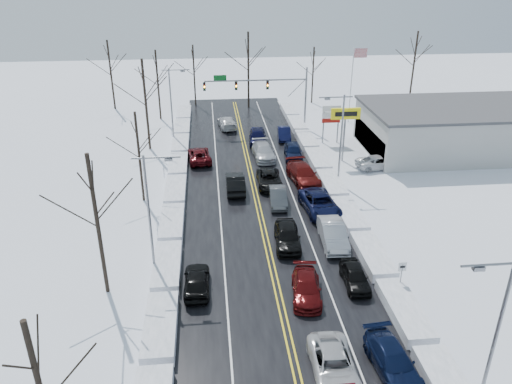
{
  "coord_description": "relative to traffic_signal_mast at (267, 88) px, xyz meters",
  "views": [
    {
      "loc": [
        -4.23,
        -34.66,
        20.55
      ],
      "look_at": [
        -0.42,
        3.46,
        2.5
      ],
      "focal_mm": 35.0,
      "sensor_mm": 36.0,
      "label": 1
    }
  ],
  "objects": [
    {
      "name": "tree_left_c",
      "position": [
        -13.95,
        -19.99,
        0.46
      ],
      "size": [
        3.4,
        3.4,
        8.5
      ],
      "color": "#2D231C",
      "rests_on": "ground"
    },
    {
      "name": "tree_far_a",
      "position": [
        -21.45,
        12.01,
        1.51
      ],
      "size": [
        4.0,
        4.0,
        10.0
      ],
      "color": "#2D231C",
      "rests_on": "ground"
    },
    {
      "name": "queued_car_3",
      "position": [
        -1.63,
        -35.87,
        -5.48
      ],
      "size": [
        2.47,
        4.84,
        1.34
      ],
      "primitive_type": "imported",
      "rotation": [
        0.0,
        0.0,
        -0.13
      ],
      "color": "#4A090A",
      "rests_on": "ground"
    },
    {
      "name": "streetlight_nw",
      "position": [
        -11.74,
        -3.99,
        -0.17
      ],
      "size": [
        3.2,
        0.25,
        9.0
      ],
      "color": "slate",
      "rests_on": "ground"
    },
    {
      "name": "queued_car_16",
      "position": [
        1.73,
        -10.71,
        -5.48
      ],
      "size": [
        2.37,
        4.97,
        1.64
      ],
      "primitive_type": "imported",
      "rotation": [
        0.0,
        0.0,
        -0.09
      ],
      "color": "black",
      "rests_on": "ground"
    },
    {
      "name": "oncoming_car_2",
      "position": [
        -5.17,
        1.18,
        -5.48
      ],
      "size": [
        2.66,
        5.34,
        1.49
      ],
      "primitive_type": "imported",
      "rotation": [
        0.0,
        0.0,
        3.26
      ],
      "color": "silver",
      "rests_on": "ground"
    },
    {
      "name": "tree_left_a",
      "position": [
        -14.45,
        -47.99,
        0.81
      ],
      "size": [
        3.6,
        3.6,
        9.0
      ],
      "color": "#2D231C",
      "rests_on": "ground"
    },
    {
      "name": "oncoming_car_1",
      "position": [
        -8.8,
        -10.54,
        -5.48
      ],
      "size": [
        2.87,
        5.33,
        1.42
      ],
      "primitive_type": "imported",
      "rotation": [
        0.0,
        0.0,
        3.24
      ],
      "color": "#4E0A0E",
      "rests_on": "ground"
    },
    {
      "name": "streetlight_se",
      "position": [
        4.85,
        -45.99,
        -0.17
      ],
      "size": [
        3.2,
        0.25,
        9.0
      ],
      "color": "slate",
      "rests_on": "ground"
    },
    {
      "name": "parked_car_2",
      "position": [
        11.66,
        -6.12,
        -5.48
      ],
      "size": [
        2.08,
        4.91,
        1.65
      ],
      "primitive_type": "imported",
      "rotation": [
        0.0,
        0.0,
        3.17
      ],
      "color": "black",
      "rests_on": "ground"
    },
    {
      "name": "parked_car_0",
      "position": [
        10.39,
        -14.55,
        -5.48
      ],
      "size": [
        5.25,
        2.91,
        1.39
      ],
      "primitive_type": "imported",
      "rotation": [
        0.0,
        0.0,
        1.69
      ],
      "color": "white",
      "rests_on": "ground"
    },
    {
      "name": "queued_car_8",
      "position": [
        -1.76,
        -5.16,
        -5.48
      ],
      "size": [
        2.46,
        5.18,
        1.71
      ],
      "primitive_type": "imported",
      "rotation": [
        0.0,
        0.0,
        -0.09
      ],
      "color": "black",
      "rests_on": "ground"
    },
    {
      "name": "streetlight_ne",
      "position": [
        4.85,
        -17.99,
        -0.17
      ],
      "size": [
        3.2,
        0.25,
        9.0
      ],
      "color": "slate",
      "rests_on": "ground"
    },
    {
      "name": "tree_far_c",
      "position": [
        -1.45,
        11.01,
        2.21
      ],
      "size": [
        4.4,
        4.4,
        11.0
      ],
      "color": "#2D231C",
      "rests_on": "ground"
    },
    {
      "name": "parked_car_1",
      "position": [
        13.73,
        -11.75,
        -5.48
      ],
      "size": [
        2.69,
        5.35,
        1.49
      ],
      "primitive_type": "imported",
      "rotation": [
        0.0,
        0.0,
        -0.12
      ],
      "color": "#3F4245",
      "rests_on": "ground"
    },
    {
      "name": "used_vehicles_sign",
      "position": [
        7.05,
        -5.99,
        -2.16
      ],
      "size": [
        2.2,
        0.22,
        4.65
      ],
      "color": "slate",
      "rests_on": "ground"
    },
    {
      "name": "snow_bank_right",
      "position": [
        4.15,
        -25.99,
        -5.48
      ],
      "size": [
        1.91,
        72.0,
        0.78
      ],
      "primitive_type": "cube",
      "color": "white",
      "rests_on": "ground"
    },
    {
      "name": "ground",
      "position": [
        -3.45,
        -27.99,
        -5.48
      ],
      "size": [
        160.0,
        160.0,
        0.0
      ],
      "primitive_type": "plane",
      "color": "white",
      "rests_on": "ground"
    },
    {
      "name": "tree_left_e",
      "position": [
        -14.25,
        6.01,
        1.16
      ],
      "size": [
        3.8,
        3.8,
        9.5
      ],
      "color": "#2D231C",
      "rests_on": "ground"
    },
    {
      "name": "queued_car_17",
      "position": [
        1.68,
        -4.07,
        -5.48
      ],
      "size": [
        1.91,
        4.5,
        1.45
      ],
      "primitive_type": "imported",
      "rotation": [
        0.0,
        0.0,
        -0.09
      ],
      "color": "black",
      "rests_on": "ground"
    },
    {
      "name": "queued_car_14",
      "position": [
        1.89,
        -23.98,
        -5.48
      ],
      "size": [
        3.29,
        6.16,
        1.65
      ],
      "primitive_type": "imported",
      "rotation": [
        0.0,
        0.0,
        0.1
      ],
      "color": "black",
      "rests_on": "ground"
    },
    {
      "name": "tree_far_b",
      "position": [
        -9.45,
        13.01,
        0.81
      ],
      "size": [
        3.6,
        3.6,
        9.0
      ],
      "color": "#2D231C",
      "rests_on": "ground"
    },
    {
      "name": "streetlight_sw",
      "position": [
        -11.74,
        -31.99,
        -0.17
      ],
      "size": [
        3.2,
        0.25,
        9.0
      ],
      "color": "slate",
      "rests_on": "ground"
    },
    {
      "name": "speed_limit_sign",
      "position": [
        4.75,
        -35.99,
        -3.84
      ],
      "size": [
        0.55,
        0.09,
        2.35
      ],
      "color": "slate",
      "rests_on": "ground"
    },
    {
      "name": "tree_far_d",
      "position": [
        8.55,
        12.51,
        0.46
      ],
      "size": [
        3.4,
        3.4,
        8.5
      ],
      "color": "#2D231C",
      "rests_on": "ground"
    },
    {
      "name": "tires_plus_sign",
      "position": [
        7.05,
        -12.0,
        -0.49
      ],
      "size": [
        3.2,
        0.34,
        6.0
      ],
      "color": "slate",
      "rests_on": "ground"
    },
    {
      "name": "tree_far_e",
      "position": [
        24.55,
        13.01,
        1.86
      ],
      "size": [
        4.2,
        4.2,
        10.5
      ],
      "color": "#2D231C",
      "rests_on": "ground"
    },
    {
      "name": "queued_car_13",
      "position": [
        1.74,
        -29.34,
        -5.48
      ],
      "size": [
        2.03,
        5.24,
        1.7
      ],
      "primitive_type": "imported",
      "rotation": [
        0.0,
        0.0,
        -0.05
      ],
      "color": "#A6A9AE",
      "rests_on": "ground"
    },
    {
      "name": "queued_car_2",
      "position": [
        -1.5,
        -42.95,
        -5.48
      ],
      "size": [
        2.46,
        5.08,
        1.39
      ],
      "primitive_type": "imported",
      "rotation": [
        0.0,
        0.0,
        -0.03
      ],
      "color": "silver",
      "rests_on": "ground"
    },
    {
      "name": "queued_car_11",
      "position": [
        1.77,
        -42.95,
        -5.48
      ],
      "size": [
        2.41,
        5.05,
        1.42
      ],
      "primitive_type": "imported",
      "rotation": [
        0.0,
        0.0,
        0.09
      ],
      "color": "black",
      "rests_on": "ground"
    },
    {
      "name": "dealership_building",
      "position": [
        20.53,
        -9.99,
        -2.82
      ],
      "size": [
        20.4,
        12.4,
        5.3
      ],
      "color": "#ACACA7",
      "rests_on": "ground"
    },
    {
      "name": "queued_car_6",
      "position": [
        -1.88,
        -17.9,
        -5.48
      ],
      "size": [
        2.44,
        5.06,
        1.39
      ],
      "primitive_type": "imported",
      "rotation": [
        0.0,
        0.0,
        -0.03
      ],
      "color": "black",
      "rests_on": "ground"
    },
    {
      "name": "queued_car_15",
      "position": [
        1.61,
        -17.34,
        -5.48
      ],
      "size": [
        3.14,
        6.15,
        1.71
      ],
      "primitive_type": "imported",
      "rotation": [
        0.0,
        0.0,
        0.13
      ],
      "color": "#4E0C0A",
      "rests_on": "ground"
    },
    {
      "name": "queued_car_4",
      "position": [
        -1.87,
        -29.26,
        -5.48
      ],
      "size": [
        2.29,
        4.95,
        1.64
      ],
      "primitive_type": "imported",
      "rotation": [
        0.0,
        0.0,
        -0.07
      ],
      "color": "black",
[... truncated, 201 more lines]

